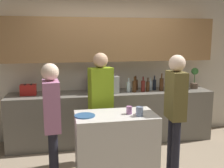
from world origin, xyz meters
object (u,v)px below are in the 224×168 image
(person_center, at_px, (101,98))
(bottle_6, at_px, (154,85))
(bottle_5, at_px, (150,85))
(bottle_4, at_px, (148,86))
(plate_on_island, at_px, (85,116))
(microwave, at_px, (103,84))
(bottle_2, at_px, (136,85))
(bottle_3, at_px, (143,86))
(person_left, at_px, (52,117))
(cup_1, at_px, (129,110))
(bottle_0, at_px, (129,87))
(potted_plant, at_px, (195,78))
(person_right, at_px, (175,105))
(toaster, at_px, (28,90))
(bottle_7, at_px, (161,84))
(bottle_1, at_px, (134,86))
(cup_0, at_px, (140,111))

(person_center, bearing_deg, bottle_6, -156.40)
(bottle_5, relative_size, person_center, 0.14)
(bottle_4, bearing_deg, plate_on_island, -134.90)
(microwave, bearing_deg, bottle_2, 6.74)
(bottle_3, relative_size, bottle_6, 1.02)
(bottle_3, bearing_deg, bottle_6, 21.12)
(plate_on_island, bearing_deg, person_left, -172.09)
(bottle_4, height_order, cup_1, bottle_4)
(bottle_0, height_order, person_center, person_center)
(plate_on_island, bearing_deg, potted_plant, 31.32)
(cup_1, height_order, person_right, person_right)
(bottle_6, relative_size, person_left, 0.17)
(toaster, relative_size, potted_plant, 0.66)
(bottle_3, bearing_deg, bottle_5, 33.41)
(bottle_5, distance_m, bottle_6, 0.07)
(potted_plant, relative_size, plate_on_island, 1.52)
(plate_on_island, bearing_deg, bottle_7, 39.74)
(microwave, distance_m, potted_plant, 1.76)
(person_center, bearing_deg, bottle_1, -147.85)
(potted_plant, xyz_separation_m, bottle_7, (-0.69, -0.09, -0.08))
(bottle_1, bearing_deg, cup_0, -103.09)
(microwave, relative_size, bottle_4, 2.08)
(bottle_4, height_order, person_center, person_center)
(bottle_1, bearing_deg, person_right, -80.55)
(bottle_0, height_order, bottle_3, bottle_3)
(bottle_4, distance_m, cup_1, 1.43)
(bottle_6, relative_size, cup_0, 2.25)
(microwave, xyz_separation_m, potted_plant, (1.76, 0.00, 0.05))
(plate_on_island, relative_size, person_right, 0.16)
(potted_plant, bearing_deg, cup_0, -136.25)
(cup_1, bearing_deg, person_right, -1.16)
(bottle_3, relative_size, plate_on_island, 1.05)
(person_center, bearing_deg, plate_on_island, 51.70)
(potted_plant, relative_size, cup_1, 3.88)
(bottle_2, bearing_deg, cup_0, -104.32)
(bottle_1, distance_m, bottle_3, 0.17)
(person_left, relative_size, person_right, 0.96)
(bottle_2, bearing_deg, toaster, -177.81)
(bottle_7, bearing_deg, toaster, 177.90)
(bottle_6, bearing_deg, bottle_4, -149.86)
(cup_1, bearing_deg, bottle_4, 61.81)
(person_center, bearing_deg, bottle_2, -143.90)
(microwave, xyz_separation_m, bottle_5, (0.89, 0.03, -0.06))
(microwave, xyz_separation_m, bottle_4, (0.81, -0.09, -0.05))
(toaster, distance_m, bottle_6, 2.23)
(bottle_6, bearing_deg, plate_on_island, -136.29)
(bottle_6, relative_size, person_center, 0.16)
(potted_plant, xyz_separation_m, bottle_2, (-1.13, 0.07, -0.10))
(bottle_4, bearing_deg, bottle_0, 176.81)
(bottle_5, bearing_deg, bottle_0, -167.84)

